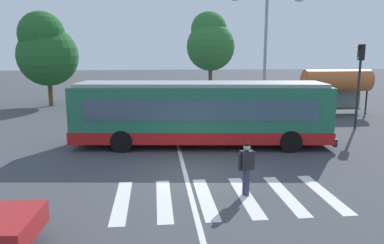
{
  "coord_description": "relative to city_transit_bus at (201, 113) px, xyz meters",
  "views": [
    {
      "loc": [
        -1.39,
        -13.08,
        4.48
      ],
      "look_at": [
        0.32,
        3.5,
        1.3
      ],
      "focal_mm": 34.61,
      "sensor_mm": 36.0,
      "label": 1
    }
  ],
  "objects": [
    {
      "name": "ground_plane",
      "position": [
        -0.8,
        -4.17,
        -1.59
      ],
      "size": [
        160.0,
        160.0,
        0.0
      ],
      "primitive_type": "plane",
      "color": "#424449"
    },
    {
      "name": "city_transit_bus",
      "position": [
        0.0,
        0.0,
        0.0
      ],
      "size": [
        12.35,
        3.85,
        3.06
      ],
      "color": "black",
      "rests_on": "ground_plane"
    },
    {
      "name": "pedestrian_crossing_street",
      "position": [
        0.64,
        -6.37,
        -0.62
      ],
      "size": [
        0.56,
        0.36,
        1.72
      ],
      "color": "#333856",
      "rests_on": "ground_plane"
    },
    {
      "name": "parked_car_charcoal",
      "position": [
        -5.84,
        9.43,
        -0.82
      ],
      "size": [
        2.1,
        4.61,
        1.35
      ],
      "color": "black",
      "rests_on": "ground_plane"
    },
    {
      "name": "parked_car_blue",
      "position": [
        -3.21,
        9.45,
        -0.82
      ],
      "size": [
        2.16,
        4.63,
        1.35
      ],
      "color": "black",
      "rests_on": "ground_plane"
    },
    {
      "name": "parked_car_white",
      "position": [
        -0.3,
        9.27,
        -0.82
      ],
      "size": [
        1.99,
        4.56,
        1.35
      ],
      "color": "black",
      "rests_on": "ground_plane"
    },
    {
      "name": "parked_car_red",
      "position": [
        2.28,
        9.31,
        -0.82
      ],
      "size": [
        1.96,
        4.54,
        1.35
      ],
      "color": "black",
      "rests_on": "ground_plane"
    },
    {
      "name": "traffic_light_far_corner",
      "position": [
        9.59,
        3.07,
        1.68
      ],
      "size": [
        0.33,
        0.32,
        4.89
      ],
      "color": "#28282B",
      "rests_on": "ground_plane"
    },
    {
      "name": "bus_stop_shelter",
      "position": [
        10.68,
        7.8,
        0.83
      ],
      "size": [
        4.79,
        1.54,
        3.25
      ],
      "color": "#28282B",
      "rests_on": "ground_plane"
    },
    {
      "name": "twin_arm_street_lamp",
      "position": [
        5.26,
        7.27,
        3.49
      ],
      "size": [
        4.91,
        0.32,
        8.09
      ],
      "color": "#939399",
      "rests_on": "ground_plane"
    },
    {
      "name": "background_tree_left",
      "position": [
        -10.9,
        14.5,
        3.04
      ],
      "size": [
        4.9,
        4.9,
        7.68
      ],
      "color": "brown",
      "rests_on": "ground_plane"
    },
    {
      "name": "background_tree_right",
      "position": [
        3.12,
        17.87,
        3.8
      ],
      "size": [
        4.5,
        4.5,
        8.2
      ],
      "color": "brown",
      "rests_on": "ground_plane"
    },
    {
      "name": "crosswalk_painted_stripes",
      "position": [
        -0.03,
        -6.49,
        -1.58
      ],
      "size": [
        6.86,
        3.37,
        0.01
      ],
      "color": "silver",
      "rests_on": "ground_plane"
    },
    {
      "name": "lane_center_line",
      "position": [
        -1.1,
        -2.17,
        -1.59
      ],
      "size": [
        0.16,
        24.0,
        0.01
      ],
      "primitive_type": "cube",
      "color": "silver",
      "rests_on": "ground_plane"
    }
  ]
}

